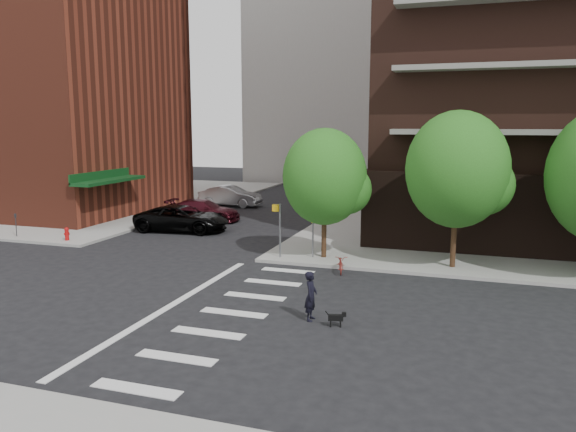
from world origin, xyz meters
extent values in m
plane|color=black|center=(0.00, 0.00, 0.00)|extent=(120.00, 120.00, 0.00)
cube|color=gray|center=(-24.50, 23.50, 0.07)|extent=(31.00, 33.00, 0.15)
cube|color=silver|center=(3.00, -6.00, 0.01)|extent=(2.40, 0.50, 0.01)
cube|color=silver|center=(3.00, -4.00, 0.01)|extent=(2.40, 0.50, 0.01)
cube|color=silver|center=(3.00, -2.00, 0.01)|extent=(2.40, 0.50, 0.01)
cube|color=silver|center=(3.00, 0.00, 0.01)|extent=(2.40, 0.50, 0.01)
cube|color=silver|center=(3.00, 2.00, 0.01)|extent=(2.40, 0.50, 0.01)
cube|color=silver|center=(3.00, 4.00, 0.01)|extent=(2.40, 0.50, 0.01)
cube|color=silver|center=(3.00, 6.00, 0.01)|extent=(2.40, 0.50, 0.01)
cube|color=silver|center=(0.50, 0.00, 0.01)|extent=(0.30, 13.00, 0.01)
cube|color=maroon|center=(-22.00, 18.00, 10.15)|extent=(20.00, 15.00, 20.00)
cube|color=#0C3814|center=(-11.30, 13.00, 2.95)|extent=(1.40, 6.00, 0.20)
cylinder|color=#301E11|center=(4.00, 8.50, 1.30)|extent=(0.24, 0.24, 2.30)
sphere|color=#235B19|center=(4.00, 8.50, 4.05)|extent=(4.00, 4.00, 4.00)
cylinder|color=#301E11|center=(10.00, 8.50, 1.45)|extent=(0.24, 0.24, 2.60)
sphere|color=#235B19|center=(10.00, 8.50, 4.55)|extent=(4.50, 4.50, 4.50)
cylinder|color=slate|center=(2.00, 7.80, 1.45)|extent=(0.10, 0.10, 2.60)
cube|color=gold|center=(1.80, 7.80, 2.55)|extent=(0.32, 0.25, 0.32)
cylinder|color=slate|center=(3.50, 8.30, 1.25)|extent=(0.08, 0.08, 2.20)
cube|color=gold|center=(3.50, 8.15, 2.15)|extent=(0.64, 0.02, 0.64)
cylinder|color=#A50C0C|center=(-10.50, 7.80, 0.45)|extent=(0.22, 0.22, 0.60)
sphere|color=#A50C0C|center=(-10.50, 7.80, 0.76)|extent=(0.24, 0.24, 0.24)
cylinder|color=black|center=(-14.00, 7.80, 0.70)|extent=(0.05, 0.05, 1.10)
cube|color=black|center=(-14.00, 7.80, 1.36)|extent=(0.10, 0.08, 0.22)
imported|color=black|center=(-6.12, 12.88, 0.79)|extent=(3.15, 5.93, 1.59)
imported|color=#3C0E16|center=(-6.56, 16.60, 0.73)|extent=(2.46, 5.17, 1.45)
imported|color=gray|center=(-7.67, 23.49, 0.82)|extent=(1.80, 4.98, 1.63)
imported|color=maroon|center=(5.31, 6.50, 0.40)|extent=(0.90, 1.62, 0.81)
imported|color=black|center=(5.74, 0.18, 0.84)|extent=(0.62, 0.42, 1.68)
cube|color=black|center=(6.69, -0.18, 0.31)|extent=(0.51, 0.28, 0.20)
cube|color=black|center=(6.95, -0.12, 0.43)|extent=(0.17, 0.15, 0.14)
cylinder|color=black|center=(6.83, -0.14, 0.11)|extent=(0.05, 0.05, 0.21)
cylinder|color=black|center=(6.54, -0.23, 0.11)|extent=(0.05, 0.05, 0.21)
camera|label=1|loc=(10.71, -17.22, 6.54)|focal=35.00mm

